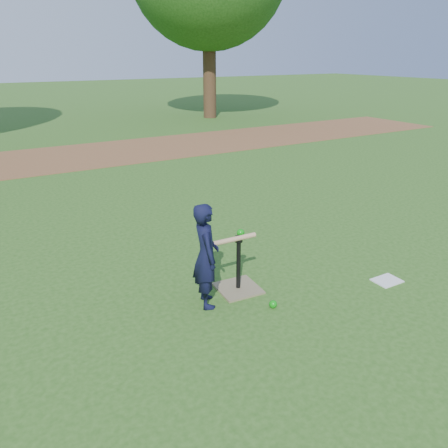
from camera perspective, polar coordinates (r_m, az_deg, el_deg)
ground at (r=4.60m, az=-1.26°, el=-9.45°), size 80.00×80.00×0.00m
dirt_strip at (r=11.37m, az=-20.22°, el=8.14°), size 24.00×3.00×0.01m
child at (r=4.24m, az=-2.37°, el=-4.15°), size 0.35×0.44×1.06m
wiffle_ball_ground at (r=4.42m, az=6.43°, el=-10.36°), size 0.08×0.08×0.08m
clipboard at (r=5.21m, az=20.50°, el=-6.94°), size 0.30×0.23×0.01m
batting_tee at (r=4.68m, az=1.87°, el=-7.33°), size 0.46×0.46×0.61m
swing_action at (r=4.40m, az=0.74°, el=-2.02°), size 0.63×0.19×0.09m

